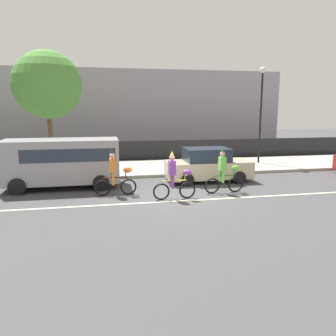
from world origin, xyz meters
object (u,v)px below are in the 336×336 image
parade_cyclist_purple (175,178)px  parked_van_grey (63,159)px  parade_cyclist_orange (116,175)px  pedestrian_onlooker (80,154)px  parade_cyclist_lime (224,173)px  street_lamp_post (261,101)px  parked_car_beige (208,165)px

parade_cyclist_purple → parked_van_grey: 5.35m
parked_van_grey → parade_cyclist_orange: bearing=-39.9°
parade_cyclist_orange → pedestrian_onlooker: parade_cyclist_orange is taller
parked_van_grey → pedestrian_onlooker: 3.59m
parade_cyclist_lime → parked_van_grey: 7.14m
parade_cyclist_orange → parade_cyclist_lime: 4.53m
parade_cyclist_purple → parade_cyclist_orange: bearing=155.0°
street_lamp_post → pedestrian_onlooker: (-10.92, -0.39, -2.97)m
parade_cyclist_orange → parked_car_beige: size_ratio=0.47×
parade_cyclist_orange → parked_van_grey: bearing=140.1°
parade_cyclist_lime → parked_car_beige: size_ratio=0.47×
parade_cyclist_purple → parked_van_grey: (-4.47, 2.91, 0.44)m
parked_van_grey → street_lamp_post: (11.42, 3.93, 2.71)m
parade_cyclist_lime → parade_cyclist_orange: bearing=173.8°
parade_cyclist_orange → parade_cyclist_purple: size_ratio=1.00×
parade_cyclist_purple → parked_van_grey: bearing=147.0°
parked_van_grey → parked_car_beige: size_ratio=1.22×
parade_cyclist_orange → pedestrian_onlooker: (-1.73, 5.40, 0.17)m
pedestrian_onlooker → street_lamp_post: bearing=2.1°
parade_cyclist_lime → pedestrian_onlooker: 8.58m
parade_cyclist_orange → parade_cyclist_purple: 2.48m
parked_van_grey → pedestrian_onlooker: (0.50, 3.54, -0.27)m
parade_cyclist_orange → street_lamp_post: (9.19, 5.80, 3.15)m
parked_car_beige → parade_cyclist_purple: bearing=-128.2°
pedestrian_onlooker → parade_cyclist_purple: bearing=-58.4°
parade_cyclist_orange → pedestrian_onlooker: size_ratio=1.19×
parked_car_beige → street_lamp_post: street_lamp_post is taller
parked_car_beige → parked_van_grey: bearing=179.9°
street_lamp_post → parade_cyclist_orange: bearing=-147.8°
parked_car_beige → pedestrian_onlooker: size_ratio=2.53×
parade_cyclist_orange → street_lamp_post: bearing=32.2°
parade_cyclist_purple → pedestrian_onlooker: size_ratio=1.19×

